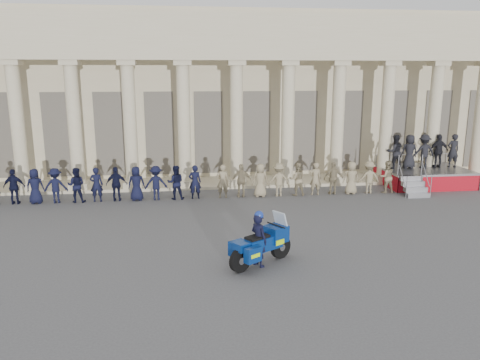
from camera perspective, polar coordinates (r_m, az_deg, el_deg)
name	(u,v)px	position (r m, az deg, el deg)	size (l,w,h in m)	color
ground	(225,242)	(16.24, -1.86, -7.62)	(90.00, 90.00, 0.00)	#49494B
building	(204,92)	(29.95, -4.40, 10.64)	(40.00, 12.50, 9.00)	#C1B390
officer_rank	(179,182)	(21.66, -7.39, -0.28)	(20.75, 0.60, 1.58)	black
reviewing_stand	(421,158)	(25.90, 21.24, 2.53)	(4.26, 4.08, 2.61)	gray
motorcycle	(262,244)	(14.24, 2.68, -7.78)	(2.08, 1.65, 1.54)	black
rider	(259,239)	(14.08, 2.29, -7.16)	(0.66, 0.72, 1.73)	black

